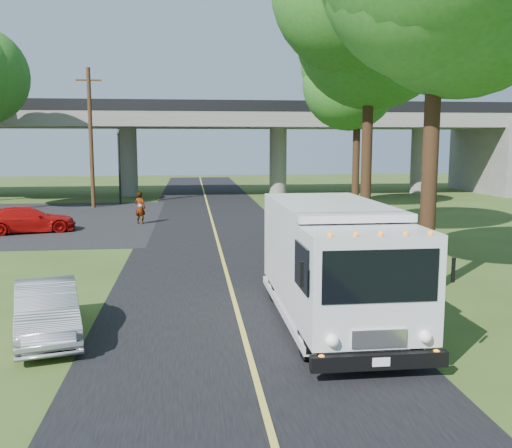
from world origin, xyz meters
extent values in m
plane|color=#34481A|center=(0.00, 0.00, 0.00)|extent=(120.00, 120.00, 0.00)
cube|color=black|center=(0.00, 10.00, 0.01)|extent=(7.00, 90.00, 0.02)
cube|color=black|center=(-11.00, 18.00, 0.01)|extent=(16.00, 18.00, 0.01)
cube|color=gold|center=(0.00, 10.00, 0.03)|extent=(0.12, 90.00, 0.01)
cube|color=slate|center=(0.00, 32.00, 6.00)|extent=(50.00, 9.00, 1.20)
cube|color=black|center=(0.00, 27.60, 6.90)|extent=(50.00, 0.25, 0.80)
cube|color=black|center=(0.00, 36.40, 6.90)|extent=(50.00, 0.25, 0.80)
cube|color=slate|center=(25.00, 32.00, 3.00)|extent=(4.00, 10.00, 6.00)
cylinder|color=slate|center=(-6.00, 32.00, 2.70)|extent=(1.40, 1.40, 5.40)
cylinder|color=slate|center=(6.00, 32.00, 2.70)|extent=(1.40, 1.40, 5.40)
cylinder|color=slate|center=(18.00, 32.00, 2.70)|extent=(1.40, 1.40, 5.40)
cylinder|color=black|center=(-6.00, 26.00, 2.60)|extent=(0.14, 0.14, 5.20)
imported|color=black|center=(-6.00, 26.00, 4.60)|extent=(0.18, 0.22, 1.10)
cylinder|color=#472D19|center=(-7.50, 24.00, 4.50)|extent=(0.26, 0.26, 9.00)
cube|color=#472D19|center=(-7.50, 24.00, 8.20)|extent=(1.60, 0.10, 0.10)
cylinder|color=#382314|center=(5.50, 1.00, 3.50)|extent=(0.44, 0.44, 7.00)
cylinder|color=#382314|center=(6.20, 9.00, 3.85)|extent=(0.44, 0.44, 7.70)
sphere|color=#276219|center=(6.20, 9.00, 9.50)|extent=(6.48, 6.48, 6.48)
sphere|color=#276219|center=(6.70, 8.60, 9.80)|extent=(5.76, 5.76, 5.76)
cylinder|color=#382314|center=(9.00, 20.00, 3.32)|extent=(0.44, 0.44, 6.65)
sphere|color=#276219|center=(9.00, 20.00, 8.20)|extent=(5.58, 5.58, 5.58)
sphere|color=#276219|center=(9.50, 19.60, 8.50)|extent=(4.96, 4.96, 4.96)
cube|color=silver|center=(2.19, -0.54, 1.72)|extent=(2.49, 4.52, 2.31)
cube|color=silver|center=(2.21, -3.72, 1.61)|extent=(2.47, 1.86, 2.10)
cube|color=black|center=(2.22, -4.62, 1.95)|extent=(2.15, 0.09, 0.97)
cube|color=black|center=(2.22, -4.72, 0.39)|extent=(2.56, 0.20, 0.29)
cube|color=silver|center=(2.20, -0.95, 0.31)|extent=(2.49, 5.96, 0.18)
cylinder|color=black|center=(1.17, -3.52, 0.46)|extent=(0.29, 0.92, 0.92)
cylinder|color=black|center=(3.26, -3.51, 0.46)|extent=(0.29, 0.92, 0.92)
cylinder|color=black|center=(1.14, 0.79, 0.46)|extent=(0.29, 0.92, 0.92)
cylinder|color=black|center=(3.23, 0.80, 0.46)|extent=(0.29, 0.92, 0.92)
imported|color=#B00C0A|center=(-8.89, 13.80, 0.63)|extent=(4.67, 2.91, 1.26)
imported|color=#919298|center=(-4.35, -1.57, 0.61)|extent=(2.19, 3.91, 1.22)
imported|color=gray|center=(-3.80, 16.10, 0.86)|extent=(0.75, 0.66, 1.72)
camera|label=1|loc=(-1.13, -14.26, 4.34)|focal=40.00mm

